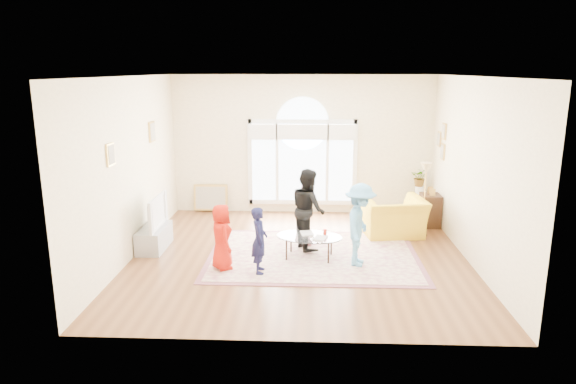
{
  "coord_description": "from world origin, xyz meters",
  "views": [
    {
      "loc": [
        0.18,
        -8.8,
        3.32
      ],
      "look_at": [
        -0.22,
        0.3,
        1.13
      ],
      "focal_mm": 32.0,
      "sensor_mm": 36.0,
      "label": 1
    }
  ],
  "objects_px": {
    "coffee_table": "(309,237)",
    "armchair": "(393,217)",
    "area_rug": "(313,255)",
    "tv_console": "(154,238)",
    "television": "(153,212)"
  },
  "relations": [
    {
      "from": "area_rug",
      "to": "coffee_table",
      "type": "bearing_deg",
      "value": -119.61
    },
    {
      "from": "area_rug",
      "to": "tv_console",
      "type": "xyz_separation_m",
      "value": [
        -3.01,
        0.25,
        0.2
      ]
    },
    {
      "from": "area_rug",
      "to": "tv_console",
      "type": "distance_m",
      "value": 3.03
    },
    {
      "from": "area_rug",
      "to": "tv_console",
      "type": "relative_size",
      "value": 3.6
    },
    {
      "from": "television",
      "to": "armchair",
      "type": "distance_m",
      "value": 4.74
    },
    {
      "from": "area_rug",
      "to": "coffee_table",
      "type": "height_order",
      "value": "coffee_table"
    },
    {
      "from": "coffee_table",
      "to": "armchair",
      "type": "distance_m",
      "value": 2.19
    },
    {
      "from": "coffee_table",
      "to": "armchair",
      "type": "height_order",
      "value": "armchair"
    },
    {
      "from": "television",
      "to": "coffee_table",
      "type": "height_order",
      "value": "television"
    },
    {
      "from": "television",
      "to": "coffee_table",
      "type": "xyz_separation_m",
      "value": [
        2.92,
        -0.39,
        -0.32
      ]
    },
    {
      "from": "television",
      "to": "coffee_table",
      "type": "distance_m",
      "value": 2.97
    },
    {
      "from": "coffee_table",
      "to": "television",
      "type": "bearing_deg",
      "value": -178.58
    },
    {
      "from": "tv_console",
      "to": "armchair",
      "type": "height_order",
      "value": "armchair"
    },
    {
      "from": "tv_console",
      "to": "armchair",
      "type": "xyz_separation_m",
      "value": [
        4.63,
        1.0,
        0.18
      ]
    },
    {
      "from": "area_rug",
      "to": "armchair",
      "type": "bearing_deg",
      "value": 37.54
    }
  ]
}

